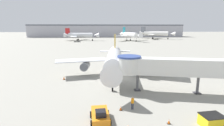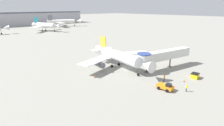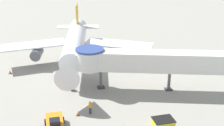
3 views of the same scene
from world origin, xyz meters
name	(u,v)px [view 1 (image 1 of 3)]	position (x,y,z in m)	size (l,w,h in m)	color
ground_plane	(124,78)	(0.00, 0.00, 0.00)	(800.00, 800.00, 0.00)	gray
main_airplane	(114,60)	(-2.12, 1.31, 3.94)	(27.87, 25.97, 9.28)	silver
jet_bridge	(172,67)	(6.84, -8.98, 4.53)	(21.34, 7.59, 6.21)	silver
pushback_tug_orange	(100,115)	(-5.46, -17.85, 0.81)	(2.56, 4.09, 1.81)	orange
service_container_yellow	(212,121)	(7.11, -19.86, 0.71)	(2.61, 2.11, 1.41)	yellow
traffic_cone_apron_front	(169,121)	(2.54, -18.95, 0.30)	(0.37, 0.37, 0.62)	black
traffic_cone_near_nose	(121,108)	(-2.64, -15.17, 0.31)	(0.39, 0.39, 0.65)	black
traffic_cone_port_wing	(64,78)	(-13.08, -0.13, 0.39)	(0.49, 0.49, 0.81)	black
ground_crew_wing_walker	(132,102)	(-1.02, -14.98, 1.06)	(0.38, 0.27, 1.84)	#1E2338
background_jet_gray_tail	(155,34)	(49.94, 132.43, 5.13)	(32.45, 30.55, 11.75)	white
background_jet_teal_tail	(130,35)	(20.30, 107.68, 4.98)	(27.03, 27.16, 11.38)	white
background_jet_red_tail	(80,35)	(-21.61, 115.57, 4.58)	(30.54, 34.15, 10.44)	silver
terminal_building	(107,31)	(4.21, 175.00, 7.14)	(178.70, 21.09, 14.26)	#A8A8B2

